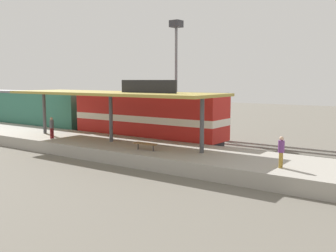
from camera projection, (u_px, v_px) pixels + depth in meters
ground_plane at (162, 142)px, 34.99m from camera, size 120.00×120.00×0.00m
track_near at (148, 145)px, 33.36m from camera, size 3.20×110.00×0.16m
track_far at (178, 138)px, 37.10m from camera, size 3.20×110.00×0.16m
platform at (111, 147)px, 29.58m from camera, size 6.00×44.00×0.90m
station_canopy at (111, 94)px, 29.04m from camera, size 5.20×18.00×4.70m
platform_bench at (146, 144)px, 25.78m from camera, size 0.44×1.70×0.50m
locomotive at (147, 117)px, 33.16m from camera, size 2.93×14.43×4.44m
passenger_carriage_single at (22, 109)px, 43.46m from camera, size 2.90×20.00×4.24m
light_mast at (176, 53)px, 40.05m from camera, size 1.10×1.10×11.70m
person_waiting at (281, 150)px, 20.61m from camera, size 0.34×0.34×1.71m
person_walking at (52, 127)px, 31.03m from camera, size 0.34×0.34×1.71m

